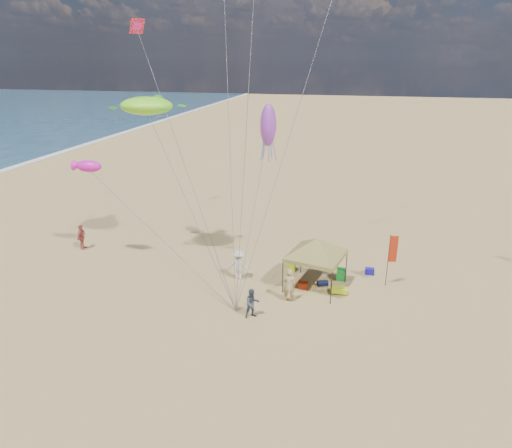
% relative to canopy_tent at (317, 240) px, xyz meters
% --- Properties ---
extents(ground, '(280.00, 280.00, 0.00)m').
position_rel_canopy_tent_xyz_m(ground, '(-3.21, -4.07, -2.92)').
color(ground, tan).
rests_on(ground, ground).
extents(canopy_tent, '(5.52, 5.52, 3.50)m').
position_rel_canopy_tent_xyz_m(canopy_tent, '(0.00, 0.00, 0.00)').
color(canopy_tent, black).
rests_on(canopy_tent, ground).
extents(feather_flag, '(0.48, 0.12, 3.16)m').
position_rel_canopy_tent_xyz_m(feather_flag, '(4.16, 1.15, -0.81)').
color(feather_flag, black).
rests_on(feather_flag, ground).
extents(cooler_red, '(0.54, 0.38, 0.38)m').
position_rel_canopy_tent_xyz_m(cooler_red, '(-0.62, -0.28, -2.73)').
color(cooler_red, '#A52A0D').
rests_on(cooler_red, ground).
extents(cooler_blue, '(0.54, 0.38, 0.38)m').
position_rel_canopy_tent_xyz_m(cooler_blue, '(3.09, 2.42, -2.73)').
color(cooler_blue, '#1A13A0').
rests_on(cooler_blue, ground).
extents(bag_navy, '(0.69, 0.54, 0.36)m').
position_rel_canopy_tent_xyz_m(bag_navy, '(0.45, 0.24, -2.74)').
color(bag_navy, '#0D1339').
rests_on(bag_navy, ground).
extents(bag_orange, '(0.54, 0.69, 0.36)m').
position_rel_canopy_tent_xyz_m(bag_orange, '(-1.56, 3.49, -2.74)').
color(bag_orange, orange).
rests_on(bag_orange, ground).
extents(chair_green, '(0.50, 0.50, 0.70)m').
position_rel_canopy_tent_xyz_m(chair_green, '(1.41, 1.30, -2.57)').
color(chair_green, green).
rests_on(chair_green, ground).
extents(chair_yellow, '(0.50, 0.50, 0.70)m').
position_rel_canopy_tent_xyz_m(chair_yellow, '(-1.64, 1.82, -2.57)').
color(chair_yellow, '#E8FF1C').
rests_on(chair_yellow, ground).
extents(crate_grey, '(0.34, 0.30, 0.28)m').
position_rel_canopy_tent_xyz_m(crate_grey, '(1.25, -0.45, -2.78)').
color(crate_grey, slate).
rests_on(crate_grey, ground).
extents(beach_cart, '(0.90, 0.50, 0.24)m').
position_rel_canopy_tent_xyz_m(beach_cart, '(1.44, -0.43, -2.72)').
color(beach_cart, '#C4E119').
rests_on(beach_cart, ground).
extents(person_near_a, '(0.76, 0.56, 1.92)m').
position_rel_canopy_tent_xyz_m(person_near_a, '(-1.20, -1.90, -1.96)').
color(person_near_a, tan).
rests_on(person_near_a, ground).
extents(person_near_b, '(0.97, 0.93, 1.58)m').
position_rel_canopy_tent_xyz_m(person_near_b, '(-2.74, -3.93, -2.12)').
color(person_near_b, '#3C4452').
rests_on(person_near_b, ground).
extents(person_near_c, '(1.22, 0.74, 1.85)m').
position_rel_canopy_tent_xyz_m(person_near_c, '(-4.50, -0.01, -1.99)').
color(person_near_c, beige).
rests_on(person_near_c, ground).
extents(person_far_a, '(0.53, 1.07, 1.76)m').
position_rel_canopy_tent_xyz_m(person_far_a, '(-16.18, 1.93, -2.04)').
color(person_far_a, '#A94341').
rests_on(person_far_a, ground).
extents(turtle_kite, '(3.36, 2.78, 1.06)m').
position_rel_canopy_tent_xyz_m(turtle_kite, '(-10.48, 1.78, 6.85)').
color(turtle_kite, '#83F724').
rests_on(turtle_kite, ground).
extents(fish_kite, '(1.71, 0.96, 0.73)m').
position_rel_canopy_tent_xyz_m(fish_kite, '(-14.10, 0.72, 3.29)').
color(fish_kite, '#F019C6').
rests_on(fish_kite, ground).
extents(squid_kite, '(1.17, 1.17, 2.43)m').
position_rel_canopy_tent_xyz_m(squid_kite, '(-3.32, 2.54, 5.85)').
color(squid_kite, purple).
rests_on(squid_kite, ground).
extents(stunt_kite_pink, '(1.03, 1.21, 1.03)m').
position_rel_canopy_tent_xyz_m(stunt_kite_pink, '(-14.74, 9.95, 11.64)').
color(stunt_kite_pink, red).
rests_on(stunt_kite_pink, ground).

